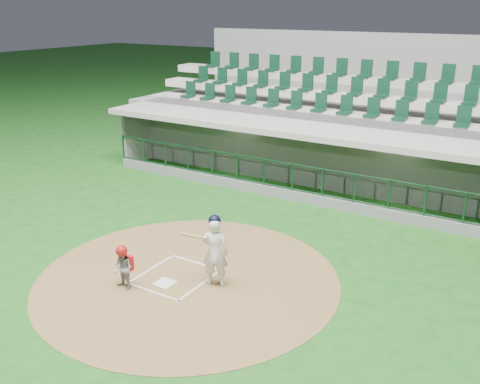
% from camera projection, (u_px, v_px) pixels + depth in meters
% --- Properties ---
extents(ground, '(120.00, 120.00, 0.00)m').
position_uv_depth(ground, '(183.00, 272.00, 13.06)').
color(ground, '#164C15').
rests_on(ground, ground).
extents(dirt_circle, '(7.20, 7.20, 0.01)m').
position_uv_depth(dirt_circle, '(188.00, 278.00, 12.75)').
color(dirt_circle, brown).
rests_on(dirt_circle, ground).
extents(home_plate, '(0.43, 0.43, 0.02)m').
position_uv_depth(home_plate, '(165.00, 283.00, 12.49)').
color(home_plate, silver).
rests_on(home_plate, dirt_circle).
extents(batter_box_chalk, '(1.55, 1.80, 0.01)m').
position_uv_depth(batter_box_chalk, '(176.00, 276.00, 12.81)').
color(batter_box_chalk, white).
rests_on(batter_box_chalk, ground).
extents(dugout_structure, '(16.40, 3.70, 3.00)m').
position_uv_depth(dugout_structure, '(320.00, 160.00, 18.96)').
color(dugout_structure, slate).
rests_on(dugout_structure, ground).
extents(seating_deck, '(17.00, 6.72, 5.15)m').
position_uv_depth(seating_deck, '(348.00, 130.00, 21.35)').
color(seating_deck, slate).
rests_on(seating_deck, ground).
extents(batter, '(0.89, 0.93, 1.74)m').
position_uv_depth(batter, '(215.00, 250.00, 12.17)').
color(batter, silver).
rests_on(batter, dirt_circle).
extents(catcher, '(0.54, 0.44, 1.08)m').
position_uv_depth(catcher, '(123.00, 267.00, 12.10)').
color(catcher, gray).
rests_on(catcher, dirt_circle).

